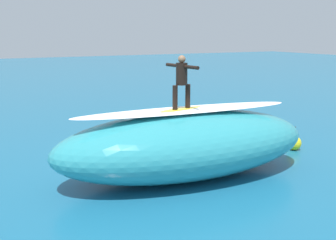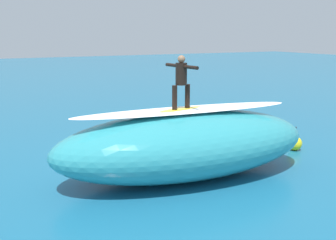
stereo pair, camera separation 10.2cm
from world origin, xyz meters
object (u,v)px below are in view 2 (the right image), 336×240
(surfboard_riding, at_px, (181,110))
(surfer_paddling, at_px, (154,144))
(buoy_marker, at_px, (295,143))
(surfboard_paddling, at_px, (158,149))
(surfer_riding, at_px, (181,78))

(surfboard_riding, bearing_deg, surfer_paddling, -107.39)
(surfboard_riding, height_order, buoy_marker, surfboard_riding)
(surfboard_paddling, bearing_deg, surfer_riding, -70.50)
(surfboard_riding, height_order, surfboard_paddling, surfboard_riding)
(surfer_paddling, relative_size, buoy_marker, 1.81)
(surfboard_riding, relative_size, buoy_marker, 2.28)
(surfer_riding, height_order, buoy_marker, surfer_riding)
(surfboard_paddling, height_order, surfer_paddling, surfer_paddling)
(surfboard_riding, distance_m, surfboard_paddling, 3.49)
(surfer_riding, distance_m, buoy_marker, 5.72)
(surfboard_paddling, distance_m, buoy_marker, 5.00)
(surfer_riding, bearing_deg, buoy_marker, 177.75)
(surfboard_riding, height_order, surfer_riding, surfer_riding)
(surfboard_riding, xyz_separation_m, surfer_riding, (0.00, 0.00, 0.92))
(surfboard_riding, bearing_deg, surfboard_paddling, -109.85)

